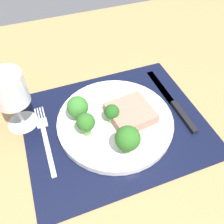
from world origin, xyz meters
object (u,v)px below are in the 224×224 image
plate (115,121)px  wine_glass (10,92)px  knife (174,103)px  fork (45,138)px  steak (131,113)px

plate → wine_glass: size_ratio=1.83×
knife → wine_glass: bearing=168.9°
fork → knife: bearing=-3.7°
wine_glass → fork: bearing=-57.9°
steak → knife: size_ratio=0.40×
knife → wine_glass: (-35.61, 7.35, 9.25)cm
fork → plate: bearing=-7.2°
plate → fork: plate is taller
steak → wine_glass: bearing=160.1°
plate → knife: 15.78cm
plate → wine_glass: wine_glass is taller
plate → fork: size_ratio=1.37×
plate → wine_glass: (-19.85, 7.88, 8.76)cm
steak → plate: bearing=171.1°
plate → wine_glass: 23.08cm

